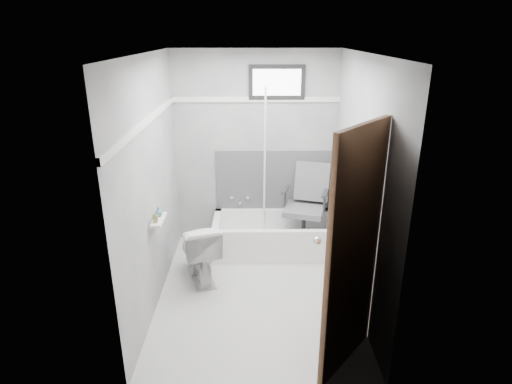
{
  "coord_description": "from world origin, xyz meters",
  "views": [
    {
      "loc": [
        -0.03,
        -3.84,
        2.58
      ],
      "look_at": [
        0.0,
        0.35,
        1.0
      ],
      "focal_mm": 30.0,
      "sensor_mm": 36.0,
      "label": 1
    }
  ],
  "objects_px": {
    "office_chair": "(304,205)",
    "door": "(399,275)",
    "toilet": "(199,251)",
    "soap_bottle_a": "(155,217)",
    "bathtub": "(274,235)",
    "soap_bottle_b": "(158,212)"
  },
  "relations": [
    {
      "from": "toilet",
      "to": "soap_bottle_b",
      "type": "height_order",
      "value": "soap_bottle_b"
    },
    {
      "from": "office_chair",
      "to": "soap_bottle_b",
      "type": "height_order",
      "value": "office_chair"
    },
    {
      "from": "office_chair",
      "to": "toilet",
      "type": "bearing_deg",
      "value": -134.5
    },
    {
      "from": "bathtub",
      "to": "door",
      "type": "bearing_deg",
      "value": -71.25
    },
    {
      "from": "door",
      "to": "toilet",
      "type": "bearing_deg",
      "value": 135.53
    },
    {
      "from": "toilet",
      "to": "door",
      "type": "distance_m",
      "value": 2.34
    },
    {
      "from": "toilet",
      "to": "soap_bottle_a",
      "type": "height_order",
      "value": "soap_bottle_a"
    },
    {
      "from": "soap_bottle_a",
      "to": "bathtub",
      "type": "bearing_deg",
      "value": 44.17
    },
    {
      "from": "office_chair",
      "to": "door",
      "type": "bearing_deg",
      "value": -64.41
    },
    {
      "from": "bathtub",
      "to": "office_chair",
      "type": "distance_m",
      "value": 0.53
    },
    {
      "from": "office_chair",
      "to": "toilet",
      "type": "relative_size",
      "value": 1.37
    },
    {
      "from": "toilet",
      "to": "soap_bottle_a",
      "type": "bearing_deg",
      "value": 38.52
    },
    {
      "from": "toilet",
      "to": "soap_bottle_a",
      "type": "relative_size",
      "value": 7.2
    },
    {
      "from": "door",
      "to": "soap_bottle_b",
      "type": "distance_m",
      "value": 2.27
    },
    {
      "from": "soap_bottle_a",
      "to": "door",
      "type": "bearing_deg",
      "value": -29.21
    },
    {
      "from": "door",
      "to": "soap_bottle_a",
      "type": "xyz_separation_m",
      "value": [
        -1.92,
        1.07,
        -0.03
      ]
    },
    {
      "from": "bathtub",
      "to": "door",
      "type": "relative_size",
      "value": 0.75
    },
    {
      "from": "toilet",
      "to": "soap_bottle_a",
      "type": "distance_m",
      "value": 0.86
    },
    {
      "from": "door",
      "to": "soap_bottle_a",
      "type": "distance_m",
      "value": 2.2
    },
    {
      "from": "toilet",
      "to": "office_chair",
      "type": "bearing_deg",
      "value": -169.15
    },
    {
      "from": "bathtub",
      "to": "soap_bottle_b",
      "type": "relative_size",
      "value": 15.3
    },
    {
      "from": "bathtub",
      "to": "office_chair",
      "type": "xyz_separation_m",
      "value": [
        0.37,
        0.05,
        0.39
      ]
    }
  ]
}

